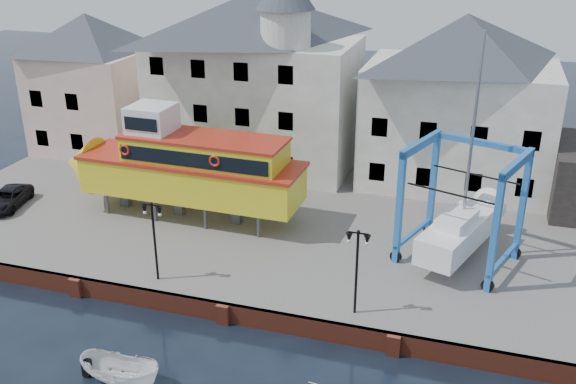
% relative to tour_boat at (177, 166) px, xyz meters
% --- Properties ---
extents(ground, '(140.00, 140.00, 0.00)m').
position_rel_tour_boat_xyz_m(ground, '(6.33, -8.51, -4.16)').
color(ground, black).
rests_on(ground, ground).
extents(hardstanding, '(44.00, 22.00, 1.00)m').
position_rel_tour_boat_xyz_m(hardstanding, '(6.33, 2.49, -3.66)').
color(hardstanding, '#625F5B').
rests_on(hardstanding, ground).
extents(quay_wall, '(44.00, 0.47, 1.00)m').
position_rel_tour_boat_xyz_m(quay_wall, '(6.33, -8.40, -3.66)').
color(quay_wall, maroon).
rests_on(quay_wall, ground).
extents(building_pink, '(8.00, 7.00, 10.30)m').
position_rel_tour_boat_xyz_m(building_pink, '(-11.67, 9.49, 1.99)').
color(building_pink, beige).
rests_on(building_pink, hardstanding).
extents(building_white_main, '(14.00, 8.30, 14.00)m').
position_rel_tour_boat_xyz_m(building_white_main, '(1.46, 9.89, 3.18)').
color(building_white_main, beige).
rests_on(building_white_main, hardstanding).
extents(building_white_right, '(12.00, 8.00, 11.20)m').
position_rel_tour_boat_xyz_m(building_white_right, '(15.33, 10.49, 2.44)').
color(building_white_right, beige).
rests_on(building_white_right, hardstanding).
extents(lamp_post_left, '(1.12, 0.32, 4.20)m').
position_rel_tour_boat_xyz_m(lamp_post_left, '(2.33, -7.31, 0.01)').
color(lamp_post_left, black).
rests_on(lamp_post_left, hardstanding).
extents(lamp_post_right, '(1.12, 0.32, 4.20)m').
position_rel_tour_boat_xyz_m(lamp_post_right, '(12.33, -7.31, 0.01)').
color(lamp_post_right, black).
rests_on(lamp_post_right, hardstanding).
extents(tour_boat, '(15.48, 4.08, 6.70)m').
position_rel_tour_boat_xyz_m(tour_boat, '(0.00, 0.00, 0.00)').
color(tour_boat, '#59595E').
rests_on(tour_boat, hardstanding).
extents(travel_lift, '(6.62, 8.08, 11.86)m').
position_rel_tour_boat_xyz_m(travel_lift, '(16.62, -0.20, -1.17)').
color(travel_lift, '#1E61B5').
rests_on(travel_lift, hardstanding).
extents(van, '(2.73, 4.40, 1.14)m').
position_rel_tour_boat_xyz_m(van, '(-10.78, -2.24, -2.59)').
color(van, black).
rests_on(van, hardstanding).
extents(motorboat_a, '(3.72, 1.53, 1.41)m').
position_rel_tour_boat_xyz_m(motorboat_a, '(3.99, -13.73, -4.16)').
color(motorboat_a, white).
rests_on(motorboat_a, ground).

